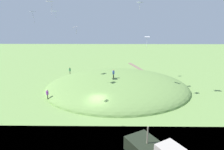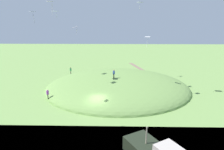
{
  "view_description": "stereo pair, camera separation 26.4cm",
  "coord_description": "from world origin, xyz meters",
  "px_view_note": "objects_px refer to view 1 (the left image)",
  "views": [
    {
      "loc": [
        -27.57,
        -2.59,
        13.16
      ],
      "look_at": [
        1.03,
        -2.24,
        5.05
      ],
      "focal_mm": 31.91,
      "sensor_mm": 36.0,
      "label": 1
    },
    {
      "loc": [
        -27.57,
        -2.85,
        13.16
      ],
      "look_at": [
        1.03,
        -2.24,
        5.05
      ],
      "focal_mm": 31.91,
      "sensor_mm": 36.0,
      "label": 2
    }
  ],
  "objects_px": {
    "person_with_child": "(47,93)",
    "kite_5": "(50,2)",
    "kite_7": "(32,12)",
    "kite_8": "(54,11)",
    "kite_10": "(147,38)",
    "person_watching_kites": "(70,70)",
    "kite_0": "(140,2)",
    "person_walking_path": "(113,73)",
    "kite_6": "(75,27)"
  },
  "relations": [
    {
      "from": "person_with_child",
      "to": "kite_5",
      "type": "bearing_deg",
      "value": -51.08
    },
    {
      "from": "person_with_child",
      "to": "kite_7",
      "type": "bearing_deg",
      "value": 175.21
    },
    {
      "from": "person_walking_path",
      "to": "person_watching_kites",
      "type": "distance_m",
      "value": 15.7
    },
    {
      "from": "kite_6",
      "to": "person_with_child",
      "type": "bearing_deg",
      "value": 132.52
    },
    {
      "from": "kite_5",
      "to": "kite_6",
      "type": "xyz_separation_m",
      "value": [
        2.43,
        -3.15,
        -3.81
      ]
    },
    {
      "from": "kite_7",
      "to": "kite_8",
      "type": "xyz_separation_m",
      "value": [
        11.83,
        0.65,
        0.55
      ]
    },
    {
      "from": "kite_0",
      "to": "kite_5",
      "type": "relative_size",
      "value": 0.55
    },
    {
      "from": "kite_10",
      "to": "kite_5",
      "type": "bearing_deg",
      "value": 101.8
    },
    {
      "from": "kite_6",
      "to": "kite_8",
      "type": "bearing_deg",
      "value": 51.58
    },
    {
      "from": "person_with_child",
      "to": "kite_5",
      "type": "relative_size",
      "value": 0.81
    },
    {
      "from": "kite_6",
      "to": "kite_7",
      "type": "height_order",
      "value": "kite_7"
    },
    {
      "from": "kite_0",
      "to": "kite_7",
      "type": "xyz_separation_m",
      "value": [
        -6.73,
        14.16,
        -1.67
      ]
    },
    {
      "from": "person_walking_path",
      "to": "kite_8",
      "type": "distance_m",
      "value": 15.51
    },
    {
      "from": "kite_5",
      "to": "kite_10",
      "type": "distance_m",
      "value": 16.82
    },
    {
      "from": "kite_6",
      "to": "person_watching_kites",
      "type": "bearing_deg",
      "value": 18.48
    },
    {
      "from": "person_walking_path",
      "to": "kite_8",
      "type": "xyz_separation_m",
      "value": [
        1.96,
        10.75,
        11.01
      ]
    },
    {
      "from": "person_walking_path",
      "to": "kite_8",
      "type": "bearing_deg",
      "value": 101.02
    },
    {
      "from": "person_walking_path",
      "to": "kite_7",
      "type": "bearing_deg",
      "value": 155.72
    },
    {
      "from": "kite_0",
      "to": "kite_8",
      "type": "bearing_deg",
      "value": 70.98
    },
    {
      "from": "person_with_child",
      "to": "person_watching_kites",
      "type": "bearing_deg",
      "value": -14.21
    },
    {
      "from": "person_walking_path",
      "to": "kite_7",
      "type": "distance_m",
      "value": 17.57
    },
    {
      "from": "kite_5",
      "to": "kite_8",
      "type": "bearing_deg",
      "value": 10.54
    },
    {
      "from": "person_watching_kites",
      "to": "kite_6",
      "type": "height_order",
      "value": "kite_6"
    },
    {
      "from": "person_with_child",
      "to": "kite_6",
      "type": "height_order",
      "value": "kite_6"
    },
    {
      "from": "person_with_child",
      "to": "kite_5",
      "type": "distance_m",
      "value": 14.29
    },
    {
      "from": "kite_10",
      "to": "person_watching_kites",
      "type": "bearing_deg",
      "value": 54.59
    },
    {
      "from": "kite_0",
      "to": "kite_6",
      "type": "xyz_separation_m",
      "value": [
        1.75,
        10.59,
        -3.8
      ]
    },
    {
      "from": "kite_0",
      "to": "kite_5",
      "type": "distance_m",
      "value": 13.76
    },
    {
      "from": "kite_7",
      "to": "kite_5",
      "type": "bearing_deg",
      "value": -4.0
    },
    {
      "from": "kite_0",
      "to": "kite_7",
      "type": "relative_size",
      "value": 0.75
    },
    {
      "from": "person_walking_path",
      "to": "person_with_child",
      "type": "distance_m",
      "value": 12.24
    },
    {
      "from": "kite_0",
      "to": "kite_5",
      "type": "xyz_separation_m",
      "value": [
        -0.67,
        13.74,
        0.01
      ]
    },
    {
      "from": "kite_6",
      "to": "kite_8",
      "type": "xyz_separation_m",
      "value": [
        3.35,
        4.23,
        2.69
      ]
    },
    {
      "from": "kite_5",
      "to": "kite_8",
      "type": "xyz_separation_m",
      "value": [
        5.78,
        1.08,
        -1.13
      ]
    },
    {
      "from": "person_watching_kites",
      "to": "kite_0",
      "type": "bearing_deg",
      "value": -136.71
    },
    {
      "from": "kite_8",
      "to": "kite_7",
      "type": "bearing_deg",
      "value": -176.84
    },
    {
      "from": "person_watching_kites",
      "to": "kite_7",
      "type": "height_order",
      "value": "kite_7"
    },
    {
      "from": "kite_0",
      "to": "person_watching_kites",
      "type": "bearing_deg",
      "value": 45.86
    },
    {
      "from": "kite_6",
      "to": "kite_10",
      "type": "distance_m",
      "value": 12.53
    },
    {
      "from": "kite_5",
      "to": "person_watching_kites",
      "type": "bearing_deg",
      "value": 4.04
    },
    {
      "from": "kite_5",
      "to": "kite_10",
      "type": "xyz_separation_m",
      "value": [
        3.25,
        -15.53,
        -5.59
      ]
    },
    {
      "from": "person_walking_path",
      "to": "kite_10",
      "type": "relative_size",
      "value": 0.84
    },
    {
      "from": "person_with_child",
      "to": "kite_6",
      "type": "distance_m",
      "value": 11.88
    },
    {
      "from": "person_watching_kites",
      "to": "person_with_child",
      "type": "distance_m",
      "value": 16.56
    },
    {
      "from": "person_walking_path",
      "to": "kite_8",
      "type": "height_order",
      "value": "kite_8"
    },
    {
      "from": "kite_0",
      "to": "person_walking_path",
      "type": "bearing_deg",
      "value": 52.24
    },
    {
      "from": "person_with_child",
      "to": "kite_8",
      "type": "height_order",
      "value": "kite_8"
    },
    {
      "from": "kite_7",
      "to": "person_watching_kites",
      "type": "bearing_deg",
      "value": 1.74
    },
    {
      "from": "kite_0",
      "to": "kite_10",
      "type": "bearing_deg",
      "value": -34.83
    },
    {
      "from": "person_watching_kites",
      "to": "person_with_child",
      "type": "height_order",
      "value": "person_with_child"
    }
  ]
}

